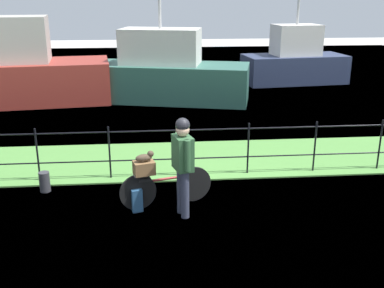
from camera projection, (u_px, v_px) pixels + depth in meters
name	position (u px, v px, depth m)	size (l,w,h in m)	color
ground_plane	(230.00, 220.00, 7.51)	(60.00, 60.00, 0.00)	beige
grass_strip	(208.00, 159.00, 10.24)	(27.00, 2.40, 0.03)	#569342
harbor_water	(185.00, 94.00, 16.74)	(30.00, 30.00, 0.00)	#426684
iron_fence	(214.00, 146.00, 9.16)	(18.04, 0.04, 1.09)	black
bicycle_main	(165.00, 187.00, 7.95)	(1.61, 0.47, 0.64)	black
wooden_crate	(144.00, 168.00, 7.70)	(0.35, 0.25, 0.22)	brown
terrier_dog	(145.00, 157.00, 7.65)	(0.32, 0.21, 0.18)	#4C3D2D
cyclist_person	(183.00, 159.00, 7.39)	(0.35, 0.53, 1.68)	#383D51
backpack_on_paving	(136.00, 199.00, 7.84)	(0.28, 0.18, 0.40)	#28517A
mooring_bollard	(45.00, 182.00, 8.55)	(0.20, 0.20, 0.38)	#38383D
moored_boat_near	(295.00, 62.00, 18.65)	(4.25, 2.22, 3.92)	#2D3856
moored_boat_mid	(161.00, 74.00, 15.57)	(6.19, 3.32, 4.01)	#336656
moored_boat_far	(5.00, 72.00, 15.08)	(6.96, 3.05, 4.42)	#9E3328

